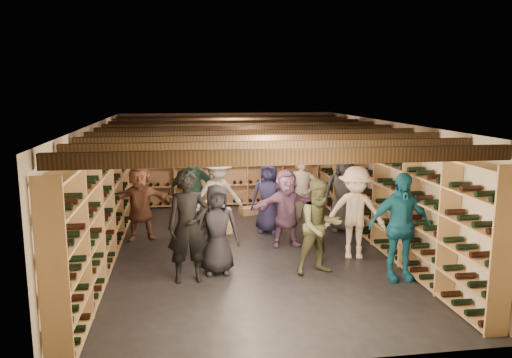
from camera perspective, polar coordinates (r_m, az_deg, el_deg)
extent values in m
plane|color=black|center=(9.53, -0.84, -8.17)|extent=(8.00, 8.00, 0.00)
cube|color=#B9AA90|center=(13.14, -3.19, 2.32)|extent=(5.50, 0.02, 2.40)
cube|color=#B9AA90|center=(5.41, 4.88, -9.34)|extent=(5.50, 0.02, 2.40)
cube|color=#B9AA90|center=(9.27, -17.96, -1.52)|extent=(0.02, 8.00, 2.40)
cube|color=#B9AA90|center=(9.96, 15.03, -0.58)|extent=(0.02, 8.00, 2.40)
cube|color=beige|center=(9.06, -0.88, 6.39)|extent=(5.50, 8.00, 0.01)
cube|color=black|center=(5.64, 3.87, 2.57)|extent=(5.40, 0.12, 0.18)
cube|color=black|center=(6.49, 2.22, 3.60)|extent=(5.40, 0.12, 0.18)
cube|color=black|center=(7.35, 0.95, 4.38)|extent=(5.40, 0.12, 0.18)
cube|color=black|center=(8.21, -0.06, 5.00)|extent=(5.40, 0.12, 0.18)
cube|color=black|center=(9.07, -0.87, 5.50)|extent=(5.40, 0.12, 0.18)
cube|color=black|center=(9.93, -1.55, 5.92)|extent=(5.40, 0.12, 0.18)
cube|color=black|center=(10.80, -2.12, 6.26)|extent=(5.40, 0.12, 0.18)
cube|color=black|center=(11.67, -2.60, 6.56)|extent=(5.40, 0.12, 0.18)
cube|color=black|center=(12.54, -3.02, 6.81)|extent=(5.40, 0.12, 0.18)
cube|color=#A97B52|center=(9.27, -16.82, -2.25)|extent=(0.32, 7.50, 2.15)
cube|color=#A97B52|center=(9.91, 14.04, -1.32)|extent=(0.32, 7.50, 2.15)
cube|color=#A97B52|center=(12.99, -3.11, 1.67)|extent=(4.70, 0.30, 2.15)
cube|color=#A37A56|center=(11.33, -4.84, -4.75)|extent=(0.59, 0.50, 0.17)
cube|color=#A37A56|center=(11.29, -4.86, -3.91)|extent=(0.59, 0.50, 0.17)
cube|color=#A37A56|center=(11.25, -4.87, -3.07)|extent=(0.59, 0.50, 0.17)
cube|color=#A37A56|center=(10.69, -4.24, -5.65)|extent=(0.51, 0.35, 0.17)
cube|color=#A37A56|center=(10.65, -4.25, -4.78)|extent=(0.51, 0.35, 0.17)
cube|color=#A37A56|center=(10.60, -4.26, -3.89)|extent=(0.51, 0.35, 0.17)
cube|color=#A37A56|center=(12.21, -0.64, -3.61)|extent=(0.57, 0.46, 0.17)
imported|color=black|center=(8.22, -4.48, -5.75)|extent=(0.73, 0.48, 1.50)
imported|color=black|center=(7.89, -7.76, -5.41)|extent=(0.69, 0.49, 1.79)
imported|color=brown|center=(8.25, 7.32, -5.43)|extent=(0.87, 0.73, 1.58)
imported|color=beige|center=(9.10, 11.28, -3.78)|extent=(1.19, 0.86, 1.67)
imported|color=#155B76|center=(8.24, 16.13, -5.24)|extent=(1.04, 0.47, 1.74)
imported|color=brown|center=(10.28, -13.11, -2.63)|extent=(1.45, 0.57, 1.53)
imported|color=#212046|center=(10.55, 1.44, -2.08)|extent=(0.86, 0.71, 1.52)
imported|color=gray|center=(10.18, 5.33, -2.01)|extent=(0.67, 0.48, 1.71)
imported|color=#A59F98|center=(10.33, -4.34, -1.94)|extent=(1.22, 0.94, 1.67)
imported|color=#234537|center=(10.48, -7.25, -1.59)|extent=(1.04, 0.47, 1.75)
imported|color=slate|center=(9.63, 3.49, -3.36)|extent=(1.40, 0.50, 1.50)
imported|color=#37383C|center=(10.78, 9.96, -1.50)|extent=(0.94, 0.74, 1.69)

